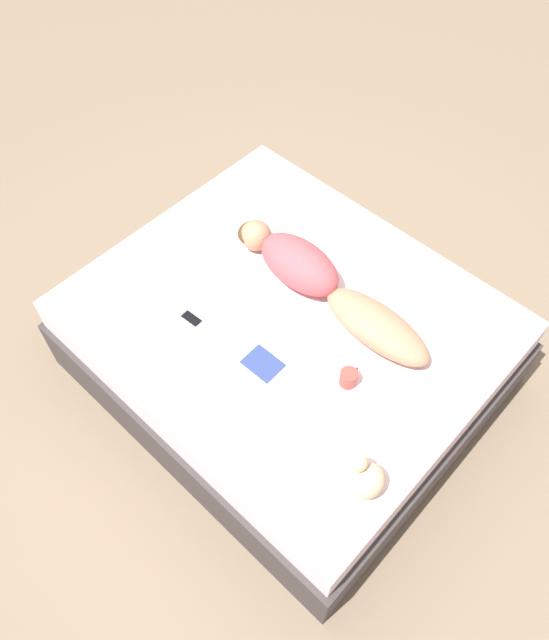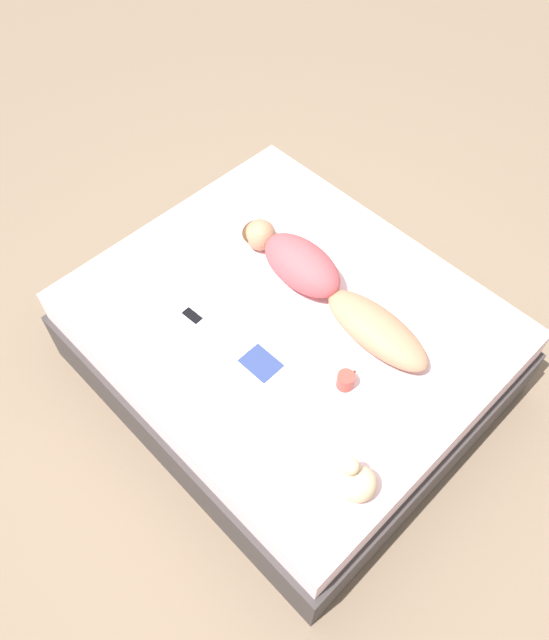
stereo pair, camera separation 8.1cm
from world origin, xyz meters
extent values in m
plane|color=#7A6651|center=(0.00, 0.00, 0.00)|extent=(12.00, 12.00, 0.00)
cube|color=#383333|center=(0.00, 0.00, 0.20)|extent=(1.87, 2.20, 0.39)
cube|color=silver|center=(0.00, 0.00, 0.50)|extent=(1.81, 2.14, 0.22)
ellipsoid|color=#A37556|center=(0.21, -0.43, 0.69)|extent=(0.27, 0.65, 0.16)
ellipsoid|color=#B2474C|center=(0.22, 0.12, 0.73)|extent=(0.29, 0.53, 0.24)
ellipsoid|color=#472D19|center=(0.23, 0.49, 0.71)|extent=(0.19, 0.18, 0.10)
sphere|color=#A37556|center=(0.23, 0.46, 0.70)|extent=(0.18, 0.18, 0.18)
cube|color=white|center=(-0.56, -0.13, 0.62)|extent=(0.23, 0.28, 0.01)
cube|color=white|center=(-0.33, -0.13, 0.62)|extent=(0.23, 0.28, 0.01)
cube|color=navy|center=(-0.33, -0.13, 0.62)|extent=(0.15, 0.20, 0.00)
cylinder|color=#993D33|center=(-0.12, -0.51, 0.66)|extent=(0.09, 0.09, 0.09)
cylinder|color=black|center=(-0.12, -0.51, 0.70)|extent=(0.08, 0.08, 0.01)
torus|color=#993D33|center=(-0.07, -0.51, 0.66)|extent=(0.05, 0.01, 0.05)
cube|color=silver|center=(-0.39, 0.35, 0.62)|extent=(0.07, 0.14, 0.01)
cube|color=black|center=(-0.39, 0.35, 0.62)|extent=(0.06, 0.12, 0.00)
ellipsoid|color=#D1B289|center=(-0.48, -0.91, 0.69)|extent=(0.17, 0.16, 0.15)
sphere|color=#D1B289|center=(-0.48, -0.85, 0.79)|extent=(0.08, 0.08, 0.08)
camera|label=1|loc=(-1.50, -1.30, 3.33)|focal=35.00mm
camera|label=2|loc=(-1.44, -1.36, 3.33)|focal=35.00mm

